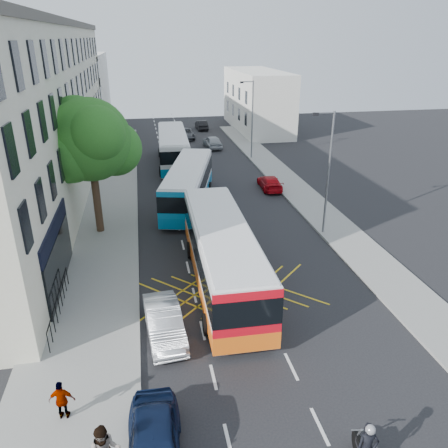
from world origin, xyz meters
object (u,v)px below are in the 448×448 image
street_tree (89,141)px  distant_car_grey (186,134)px  lamp_near (328,168)px  lamp_far (251,116)px  red_hatchback (270,182)px  distant_car_silver (212,142)px  parked_car_silver (164,322)px  pedestrian_far (62,400)px  distant_car_dark (201,125)px  bus_far (173,148)px  bus_near (222,254)px  bus_mid (189,185)px  parked_car_blue (154,447)px

street_tree → distant_car_grey: 30.38m
lamp_near → street_tree: bearing=168.6°
street_tree → lamp_far: bearing=49.2°
red_hatchback → distant_car_silver: bearing=-78.7°
lamp_far → red_hatchback: bearing=-94.5°
parked_car_silver → pedestrian_far: 5.52m
parked_car_silver → street_tree: bearing=102.0°
distant_car_dark → pedestrian_far: (-11.82, -50.22, 0.26)m
bus_far → pedestrian_far: bus_far is taller
bus_near → distant_car_grey: bearing=87.9°
bus_near → pedestrian_far: 10.60m
street_tree → parked_car_silver: bearing=-73.2°
bus_far → bus_near: bearing=-86.2°
lamp_near → parked_car_silver: bearing=-140.9°
bus_mid → parked_car_silver: 16.38m
lamp_far → bus_near: lamp_far is taller
bus_near → distant_car_silver: bearing=82.6°
distant_car_grey → red_hatchback: bearing=-77.9°
lamp_near → pedestrian_far: (-14.80, -13.10, -3.71)m
bus_near → street_tree: bearing=131.2°
street_tree → distant_car_silver: street_tree is taller
bus_near → red_hatchback: bearing=65.9°
bus_mid → distant_car_silver: bus_mid is taller
lamp_far → red_hatchback: size_ratio=1.99×
distant_car_silver → distant_car_dark: 11.34m
bus_far → distant_car_silver: bearing=54.1°
bus_mid → red_hatchback: size_ratio=2.90×
bus_mid → parked_car_blue: bearing=-84.9°
lamp_far → bus_near: size_ratio=0.65×
lamp_far → bus_far: (-8.41, -0.77, -2.83)m
lamp_near → distant_car_dark: bearing=94.6°
pedestrian_far → bus_mid: bearing=-101.0°
bus_mid → bus_far: 12.16m
lamp_near → distant_car_grey: bearing=100.5°
bus_near → parked_car_silver: 5.17m
lamp_near → bus_far: size_ratio=0.66×
lamp_near → distant_car_silver: (-3.24, 25.79, -3.89)m
lamp_near → pedestrian_far: bearing=-138.5°
bus_mid → red_hatchback: (7.37, 2.69, -1.10)m
lamp_near → bus_mid: (-8.18, 7.08, -2.93)m
parked_car_silver → red_hatchback: bearing=56.5°
street_tree → distant_car_dark: bearing=71.1°
lamp_far → bus_far: lamp_far is taller
lamp_far → distant_car_dark: bearing=99.9°
pedestrian_far → street_tree: bearing=-83.1°
parked_car_silver → red_hatchback: size_ratio=1.06×
bus_near → bus_far: (-0.62, 24.44, -0.04)m
bus_far → pedestrian_far: (-6.39, -32.33, -0.87)m
parked_car_blue → distant_car_silver: (8.56, 41.18, -0.01)m
lamp_far → pedestrian_far: lamp_far is taller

